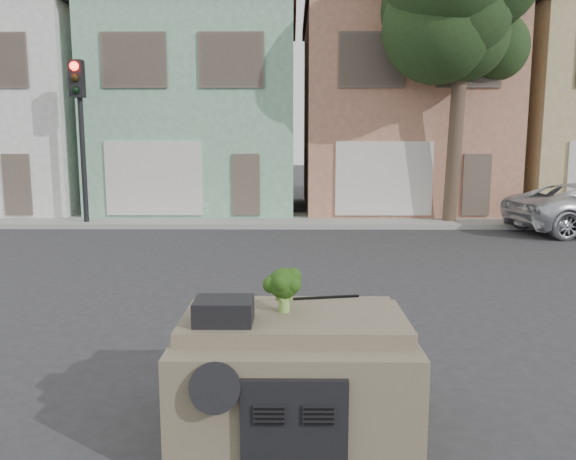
{
  "coord_description": "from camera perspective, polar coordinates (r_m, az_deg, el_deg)",
  "views": [
    {
      "loc": [
        -0.01,
        -7.81,
        2.59
      ],
      "look_at": [
        -0.08,
        0.5,
        1.3
      ],
      "focal_mm": 35.0,
      "sensor_mm": 36.0,
      "label": 1
    }
  ],
  "objects": [
    {
      "name": "townhouse_tan",
      "position": [
        22.7,
        10.9,
        11.65
      ],
      "size": [
        7.2,
        8.2,
        7.55
      ],
      "primitive_type": "cube",
      "color": "#B2775D",
      "rests_on": "ground"
    },
    {
      "name": "wiper_arm",
      "position": [
        5.4,
        3.6,
        -6.86
      ],
      "size": [
        0.69,
        0.15,
        0.02
      ],
      "primitive_type": "cube",
      "rotation": [
        0.0,
        0.0,
        0.17
      ],
      "color": "black",
      "rests_on": "car_dashboard"
    },
    {
      "name": "ground_plane",
      "position": [
        8.23,
        0.56,
        -9.52
      ],
      "size": [
        120.0,
        120.0,
        0.0
      ],
      "primitive_type": "plane",
      "color": "#303033",
      "rests_on": "ground"
    },
    {
      "name": "traffic_signal",
      "position": [
        18.49,
        -20.26,
        8.15
      ],
      "size": [
        0.4,
        0.4,
        5.1
      ],
      "primitive_type": "cube",
      "color": "black",
      "rests_on": "ground"
    },
    {
      "name": "instrument_hump",
      "position": [
        4.7,
        -6.53,
        -8.16
      ],
      "size": [
        0.48,
        0.38,
        0.2
      ],
      "primitive_type": "cube",
      "color": "black",
      "rests_on": "car_dashboard"
    },
    {
      "name": "broccoli",
      "position": [
        4.94,
        -0.42,
        -6.07
      ],
      "size": [
        0.46,
        0.46,
        0.4
      ],
      "primitive_type": "cube",
      "rotation": [
        0.0,
        0.0,
        3.95
      ],
      "color": "#1C380E",
      "rests_on": "car_dashboard"
    },
    {
      "name": "townhouse_white",
      "position": [
        24.9,
        -26.18,
        10.65
      ],
      "size": [
        7.2,
        8.2,
        7.55
      ],
      "primitive_type": "cube",
      "color": "silver",
      "rests_on": "ground"
    },
    {
      "name": "townhouse_mint",
      "position": [
        22.62,
        -8.56,
        11.72
      ],
      "size": [
        7.2,
        8.2,
        7.55
      ],
      "primitive_type": "cube",
      "color": "#7FB392",
      "rests_on": "ground"
    },
    {
      "name": "tree_near",
      "position": [
        18.39,
        16.79,
        13.63
      ],
      "size": [
        4.4,
        4.0,
        8.5
      ],
      "primitive_type": "cube",
      "color": "#1F3618",
      "rests_on": "ground"
    },
    {
      "name": "car_dashboard",
      "position": [
        5.22,
        0.6,
        -14.04
      ],
      "size": [
        2.0,
        1.8,
        1.12
      ],
      "primitive_type": "cube",
      "color": "#6A5F4A",
      "rests_on": "ground"
    },
    {
      "name": "sidewalk",
      "position": [
        18.48,
        0.53,
        0.99
      ],
      "size": [
        40.0,
        3.0,
        0.15
      ],
      "primitive_type": "cube",
      "color": "gray",
      "rests_on": "ground"
    }
  ]
}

